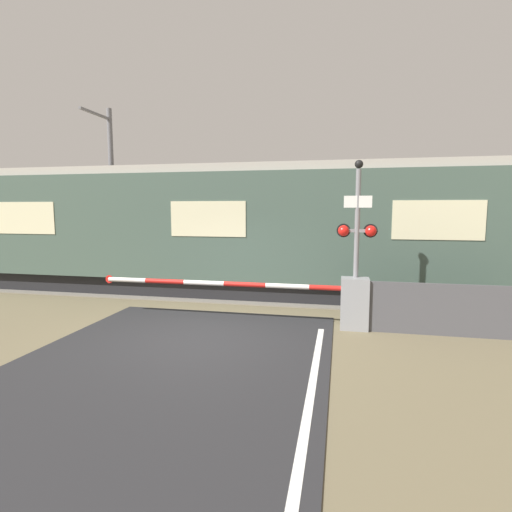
% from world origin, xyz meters
% --- Properties ---
extents(ground_plane, '(80.00, 80.00, 0.00)m').
position_xyz_m(ground_plane, '(0.00, 0.00, 0.00)').
color(ground_plane, '#6B6047').
extents(track_bed, '(36.00, 3.20, 0.13)m').
position_xyz_m(track_bed, '(0.00, 4.48, 0.02)').
color(track_bed, slate).
rests_on(track_bed, ground_plane).
extents(train, '(21.71, 2.93, 3.90)m').
position_xyz_m(train, '(-0.81, 4.48, 2.00)').
color(train, black).
rests_on(train, ground_plane).
extents(crossing_barrier, '(6.36, 0.44, 1.14)m').
position_xyz_m(crossing_barrier, '(2.57, 1.26, 0.64)').
color(crossing_barrier, gray).
rests_on(crossing_barrier, ground_plane).
extents(signal_post, '(0.87, 0.26, 3.68)m').
position_xyz_m(signal_post, '(3.16, 1.38, 2.09)').
color(signal_post, gray).
rests_on(signal_post, ground_plane).
extents(catenary_pole, '(0.20, 1.90, 6.48)m').
position_xyz_m(catenary_pole, '(-6.02, 6.74, 3.39)').
color(catenary_pole, slate).
rests_on(catenary_pole, ground_plane).
extents(roadside_fence, '(4.11, 0.06, 1.10)m').
position_xyz_m(roadside_fence, '(5.35, 1.14, 0.55)').
color(roadside_fence, '#4C4C51').
rests_on(roadside_fence, ground_plane).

